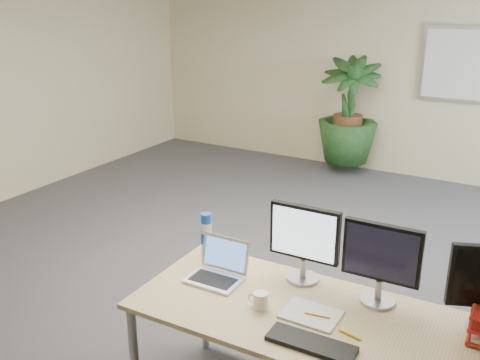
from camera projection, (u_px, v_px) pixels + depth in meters
The scene contains 14 objects.
floor at pixel (225, 298), 4.43m from camera, with size 8.00×8.00×0.00m, color #414145.
back_wall at pixel (378, 75), 7.26m from camera, with size 7.00×0.04×2.70m, color beige.
whiteboard at pixel (475, 66), 6.60m from camera, with size 1.30×0.04×0.95m.
desk at pixel (325, 332), 2.95m from camera, with size 2.03×0.88×0.78m.
floor_plant at pixel (348, 120), 7.34m from camera, with size 0.84×0.84×1.50m, color #133617.
monitor_left at pixel (304, 239), 3.08m from camera, with size 0.42×0.19×0.47m.
monitor_right at pixel (381, 259), 2.85m from camera, with size 0.42×0.19×0.47m.
laptop at pixel (219, 268), 3.18m from camera, with size 0.32×0.28×0.23m.
keyboard at pixel (311, 343), 2.57m from camera, with size 0.43×0.14×0.02m, color black.
coffee_mug at pixel (260, 300), 2.87m from camera, with size 0.12×0.08×0.09m.
spiral_notebook at pixel (311, 314), 2.81m from camera, with size 0.30×0.22×0.01m, color silver.
orange_pen at pixel (317, 315), 2.79m from camera, with size 0.01×0.01×0.13m, color orange.
yellow_highlighter at pixel (350, 334), 2.65m from camera, with size 0.02×0.02×0.12m, color yellow.
water_bottle at pixel (206, 235), 3.43m from camera, with size 0.07×0.07×0.29m.
Camera 1 is at (2.04, -3.28, 2.37)m, focal length 40.00 mm.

